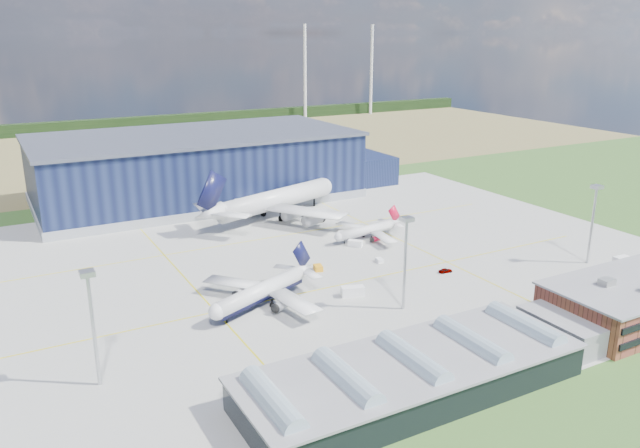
{
  "coord_description": "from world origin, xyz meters",
  "views": [
    {
      "loc": [
        -73.36,
        -140.33,
        63.3
      ],
      "look_at": [
        10.52,
        12.36,
        9.87
      ],
      "focal_mm": 35.0,
      "sensor_mm": 36.0,
      "label": 1
    }
  ],
  "objects_px": {
    "car_b": "(347,368)",
    "gse_cart_b": "(343,233)",
    "car_a": "(446,271)",
    "gse_tug_b": "(318,268)",
    "light_mast_east": "(594,211)",
    "light_mast_west": "(91,310)",
    "gse_van_b": "(355,243)",
    "airliner_navy": "(260,283)",
    "airliner_red": "(366,226)",
    "hangar": "(203,169)",
    "ops_building": "(640,298)",
    "light_mast_center": "(406,248)",
    "gse_cart_a": "(379,260)",
    "airliner_widebody": "(276,189)",
    "gse_van_a": "(353,291)",
    "gse_van_c": "(621,260)"
  },
  "relations": [
    {
      "from": "car_b",
      "to": "gse_cart_b",
      "type": "bearing_deg",
      "value": -22.48
    },
    {
      "from": "gse_cart_b",
      "to": "car_a",
      "type": "xyz_separation_m",
      "value": [
        7.53,
        -42.81,
        0.05
      ]
    },
    {
      "from": "gse_tug_b",
      "to": "car_a",
      "type": "distance_m",
      "value": 35.22
    },
    {
      "from": "light_mast_east",
      "to": "car_a",
      "type": "height_order",
      "value": "light_mast_east"
    },
    {
      "from": "light_mast_west",
      "to": "gse_van_b",
      "type": "xyz_separation_m",
      "value": [
        84.16,
        44.51,
        -14.42
      ]
    },
    {
      "from": "airliner_navy",
      "to": "airliner_red",
      "type": "relative_size",
      "value": 1.32
    },
    {
      "from": "hangar",
      "to": "ops_building",
      "type": "relative_size",
      "value": 3.15
    },
    {
      "from": "light_mast_west",
      "to": "gse_cart_b",
      "type": "height_order",
      "value": "light_mast_west"
    },
    {
      "from": "light_mast_center",
      "to": "gse_cart_a",
      "type": "relative_size",
      "value": 8.58
    },
    {
      "from": "car_a",
      "to": "airliner_widebody",
      "type": "bearing_deg",
      "value": 20.57
    },
    {
      "from": "gse_van_a",
      "to": "car_a",
      "type": "distance_m",
      "value": 30.84
    },
    {
      "from": "car_a",
      "to": "car_b",
      "type": "height_order",
      "value": "car_a"
    },
    {
      "from": "car_b",
      "to": "airliner_widebody",
      "type": "bearing_deg",
      "value": -9.85
    },
    {
      "from": "airliner_red",
      "to": "gse_cart_a",
      "type": "xyz_separation_m",
      "value": [
        -7.96,
        -19.71,
        -3.97
      ]
    },
    {
      "from": "gse_van_a",
      "to": "car_b",
      "type": "distance_m",
      "value": 36.4
    },
    {
      "from": "gse_cart_a",
      "to": "airliner_navy",
      "type": "bearing_deg",
      "value": -155.69
    },
    {
      "from": "gse_cart_b",
      "to": "car_b",
      "type": "relative_size",
      "value": 0.82
    },
    {
      "from": "ops_building",
      "to": "gse_van_c",
      "type": "xyz_separation_m",
      "value": [
        27.82,
        24.78,
        -3.65
      ]
    },
    {
      "from": "gse_cart_b",
      "to": "gse_van_c",
      "type": "distance_m",
      "value": 83.35
    },
    {
      "from": "car_b",
      "to": "gse_van_a",
      "type": "bearing_deg",
      "value": -25.61
    },
    {
      "from": "gse_van_a",
      "to": "car_a",
      "type": "height_order",
      "value": "gse_van_a"
    },
    {
      "from": "light_mast_center",
      "to": "airliner_red",
      "type": "xyz_separation_m",
      "value": [
        20.85,
        49.0,
        -10.88
      ]
    },
    {
      "from": "gse_van_b",
      "to": "car_a",
      "type": "distance_m",
      "value": 32.5
    },
    {
      "from": "light_mast_center",
      "to": "airliner_red",
      "type": "distance_m",
      "value": 54.35
    },
    {
      "from": "gse_cart_b",
      "to": "car_b",
      "type": "bearing_deg",
      "value": 176.81
    },
    {
      "from": "airliner_red",
      "to": "gse_tug_b",
      "type": "bearing_deg",
      "value": 24.69
    },
    {
      "from": "gse_van_c",
      "to": "gse_van_a",
      "type": "bearing_deg",
      "value": 82.68
    },
    {
      "from": "hangar",
      "to": "gse_cart_b",
      "type": "distance_m",
      "value": 73.27
    },
    {
      "from": "ops_building",
      "to": "airliner_red",
      "type": "height_order",
      "value": "ops_building"
    },
    {
      "from": "gse_tug_b",
      "to": "gse_cart_b",
      "type": "xyz_separation_m",
      "value": [
        22.44,
        24.29,
        -0.12
      ]
    },
    {
      "from": "light_mast_center",
      "to": "car_b",
      "type": "height_order",
      "value": "light_mast_center"
    },
    {
      "from": "ops_building",
      "to": "gse_cart_b",
      "type": "relative_size",
      "value": 16.45
    },
    {
      "from": "light_mast_center",
      "to": "light_mast_east",
      "type": "bearing_deg",
      "value": 0.0
    },
    {
      "from": "light_mast_center",
      "to": "car_a",
      "type": "bearing_deg",
      "value": 29.31
    },
    {
      "from": "gse_tug_b",
      "to": "car_b",
      "type": "height_order",
      "value": "gse_tug_b"
    },
    {
      "from": "airliner_red",
      "to": "airliner_navy",
      "type": "bearing_deg",
      "value": 24.0
    },
    {
      "from": "gse_cart_b",
      "to": "gse_van_c",
      "type": "bearing_deg",
      "value": -110.73
    },
    {
      "from": "gse_tug_b",
      "to": "light_mast_east",
      "type": "bearing_deg",
      "value": -9.27
    },
    {
      "from": "ops_building",
      "to": "light_mast_west",
      "type": "relative_size",
      "value": 2.0
    },
    {
      "from": "gse_van_b",
      "to": "gse_van_c",
      "type": "xyz_separation_m",
      "value": [
        58.67,
        -49.73,
        0.13
      ]
    },
    {
      "from": "light_mast_west",
      "to": "car_a",
      "type": "height_order",
      "value": "light_mast_west"
    },
    {
      "from": "light_mast_west",
      "to": "gse_van_b",
      "type": "bearing_deg",
      "value": 27.87
    },
    {
      "from": "airliner_widebody",
      "to": "gse_van_a",
      "type": "height_order",
      "value": "airliner_widebody"
    },
    {
      "from": "gse_van_c",
      "to": "light_mast_center",
      "type": "bearing_deg",
      "value": 91.11
    },
    {
      "from": "ops_building",
      "to": "gse_tug_b",
      "type": "distance_m",
      "value": 80.31
    },
    {
      "from": "gse_cart_b",
      "to": "gse_tug_b",
      "type": "bearing_deg",
      "value": 164.25
    },
    {
      "from": "ops_building",
      "to": "airliner_navy",
      "type": "height_order",
      "value": "airliner_navy"
    },
    {
      "from": "gse_tug_b",
      "to": "gse_cart_a",
      "type": "xyz_separation_m",
      "value": [
        18.59,
        -2.86,
        -0.15
      ]
    },
    {
      "from": "light_mast_east",
      "to": "airliner_red",
      "type": "relative_size",
      "value": 0.82
    },
    {
      "from": "light_mast_east",
      "to": "car_a",
      "type": "bearing_deg",
      "value": 161.51
    }
  ]
}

